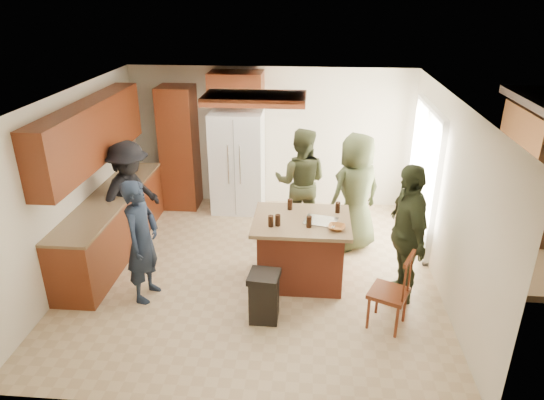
# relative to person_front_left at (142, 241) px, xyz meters

# --- Properties ---
(room_shell) EXTENTS (8.00, 5.20, 5.00)m
(room_shell) POSITION_rel_person_front_left_xyz_m (5.71, 2.35, 0.05)
(room_shell) COLOR tan
(room_shell) RESTS_ON ground
(person_front_left) EXTENTS (0.52, 0.65, 1.63)m
(person_front_left) POSITION_rel_person_front_left_xyz_m (0.00, 0.00, 0.00)
(person_front_left) COLOR #182131
(person_front_left) RESTS_ON ground
(person_behind_left) EXTENTS (0.92, 0.63, 1.77)m
(person_behind_left) POSITION_rel_person_front_left_xyz_m (1.93, 1.98, 0.07)
(person_behind_left) COLOR #363B22
(person_behind_left) RESTS_ON ground
(person_behind_right) EXTENTS (1.06, 0.98, 1.82)m
(person_behind_right) POSITION_rel_person_front_left_xyz_m (2.76, 1.57, 0.10)
(person_behind_right) COLOR #3B4427
(person_behind_right) RESTS_ON ground
(person_side_right) EXTENTS (0.70, 1.14, 1.84)m
(person_side_right) POSITION_rel_person_front_left_xyz_m (3.29, 0.26, 0.11)
(person_side_right) COLOR #2F3821
(person_side_right) RESTS_ON ground
(person_counter) EXTENTS (0.88, 1.22, 1.72)m
(person_counter) POSITION_rel_person_front_left_xyz_m (-0.59, 1.23, 0.05)
(person_counter) COLOR black
(person_counter) RESTS_ON ground
(left_cabinetry) EXTENTS (0.64, 3.00, 2.30)m
(left_cabinetry) POSITION_rel_person_front_left_xyz_m (-0.90, 1.10, 0.14)
(left_cabinetry) COLOR maroon
(left_cabinetry) RESTS_ON ground
(back_wall_units) EXTENTS (1.80, 0.60, 2.45)m
(back_wall_units) POSITION_rel_person_front_left_xyz_m (0.01, 2.90, 0.57)
(back_wall_units) COLOR maroon
(back_wall_units) RESTS_ON ground
(refrigerator) EXTENTS (0.90, 0.76, 1.80)m
(refrigerator) POSITION_rel_person_front_left_xyz_m (0.79, 2.82, 0.09)
(refrigerator) COLOR white
(refrigerator) RESTS_ON ground
(kitchen_island) EXTENTS (1.28, 1.03, 0.93)m
(kitchen_island) POSITION_rel_person_front_left_xyz_m (1.98, 0.55, -0.34)
(kitchen_island) COLOR #A3432A
(kitchen_island) RESTS_ON ground
(island_items) EXTENTS (1.00, 0.71, 0.15)m
(island_items) POSITION_rel_person_front_left_xyz_m (2.16, 0.46, 0.16)
(island_items) COLOR silver
(island_items) RESTS_ON kitchen_island
(trash_bin) EXTENTS (0.39, 0.39, 0.63)m
(trash_bin) POSITION_rel_person_front_left_xyz_m (1.57, -0.34, -0.49)
(trash_bin) COLOR black
(trash_bin) RESTS_ON ground
(spindle_chair) EXTENTS (0.56, 0.56, 0.99)m
(spindle_chair) POSITION_rel_person_front_left_xyz_m (3.06, -0.36, -0.36)
(spindle_chair) COLOR maroon
(spindle_chair) RESTS_ON ground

